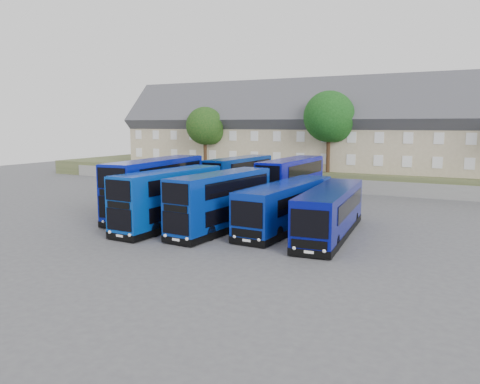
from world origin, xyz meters
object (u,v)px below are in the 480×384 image
(coach_east_a, at_px, (286,206))
(tree_mid, at_px, (331,119))
(tree_west, at_px, (206,127))
(dd_front_left, at_px, (156,188))
(dd_front_mid, at_px, (169,200))

(coach_east_a, bearing_deg, tree_mid, 100.83)
(coach_east_a, xyz_separation_m, tree_west, (-19.06, 20.64, 5.45))
(dd_front_left, height_order, coach_east_a, dd_front_left)
(dd_front_left, relative_size, tree_mid, 1.28)
(dd_front_left, relative_size, dd_front_mid, 1.12)
(dd_front_mid, relative_size, tree_mid, 1.14)
(dd_front_left, xyz_separation_m, coach_east_a, (11.22, 0.38, -0.65))
(tree_mid, bearing_deg, dd_front_left, -110.76)
(tree_west, height_order, tree_mid, tree_mid)
(dd_front_left, distance_m, coach_east_a, 11.24)
(tree_west, relative_size, tree_mid, 0.83)
(dd_front_left, bearing_deg, dd_front_mid, -46.20)
(dd_front_mid, relative_size, tree_west, 1.37)
(dd_front_mid, height_order, tree_mid, tree_mid)
(tree_west, distance_m, tree_mid, 16.04)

